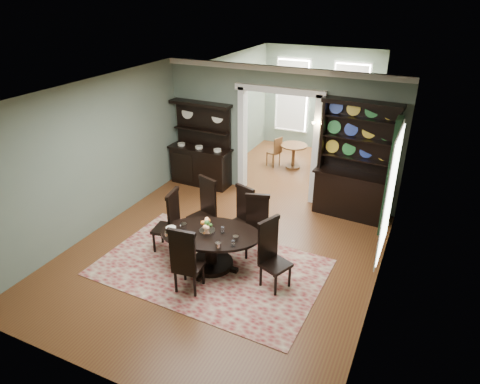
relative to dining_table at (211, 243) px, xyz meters
The scene contains 19 objects.
room 1.14m from the dining_table, 90.04° to the left, with size 5.51×6.01×3.01m.
parlor 5.90m from the dining_table, 90.00° to the left, with size 3.51×3.50×3.01m.
doorway_trim 3.47m from the dining_table, 90.00° to the left, with size 2.08×0.25×2.57m.
right_window 3.15m from the dining_table, 24.09° to the left, with size 0.15×1.47×2.12m.
wall_sconce 3.55m from the dining_table, 73.08° to the left, with size 0.27×0.21×0.21m.
rug 0.48m from the dining_table, 80.69° to the right, with size 3.90×2.47×0.01m, color maroon.
dining_table is the anchor object (origin of this frame).
centerpiece 0.28m from the dining_table, 160.99° to the right, with size 1.39×0.89×0.23m.
chair_far_left 1.07m from the dining_table, 124.31° to the left, with size 0.57×0.56×1.24m.
chair_far_mid 1.00m from the dining_table, 81.28° to the left, with size 0.54×0.53×1.16m.
chair_far_right 0.95m from the dining_table, 54.12° to the left, with size 0.54×0.52×1.17m.
chair_end_left 0.95m from the dining_table, behind, with size 0.50×0.52×1.24m.
chair_end_right 1.15m from the dining_table, ahead, with size 0.57×0.58×1.22m.
chair_near 0.82m from the dining_table, 90.73° to the right, with size 0.49×0.47×1.22m.
sideboard 3.60m from the dining_table, 122.30° to the left, with size 1.57×0.58×2.06m.
welsh_dresser 3.53m from the dining_table, 58.96° to the left, with size 1.64×0.69×2.50m.
parlor_table 4.97m from the dining_table, 91.79° to the left, with size 0.72×0.72×0.66m.
parlor_chair_left 4.90m from the dining_table, 97.56° to the left, with size 0.40×0.39×0.84m.
parlor_chair_right 4.84m from the dining_table, 83.30° to the left, with size 0.46×0.45×0.98m.
Camera 1 is at (3.15, -5.79, 4.56)m, focal length 32.00 mm.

